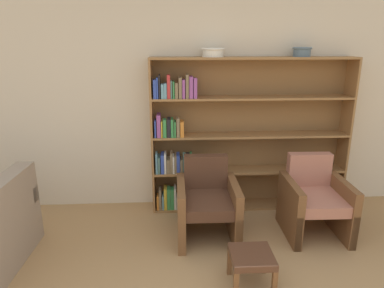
# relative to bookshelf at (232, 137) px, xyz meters

# --- Properties ---
(wall_back) EXTENTS (12.00, 0.06, 2.75)m
(wall_back) POSITION_rel_bookshelf_xyz_m (-0.35, 0.17, 0.46)
(wall_back) COLOR beige
(wall_back) RESTS_ON ground
(bookshelf) EXTENTS (2.40, 0.30, 1.87)m
(bookshelf) POSITION_rel_bookshelf_xyz_m (0.00, 0.00, 0.00)
(bookshelf) COLOR olive
(bookshelf) RESTS_ON ground
(bowl_sage) EXTENTS (0.26, 0.26, 0.10)m
(bowl_sage) POSITION_rel_bookshelf_xyz_m (-0.26, -0.02, 1.01)
(bowl_sage) COLOR silver
(bowl_sage) RESTS_ON bookshelf
(bowl_copper) EXTENTS (0.22, 0.22, 0.11)m
(bowl_copper) POSITION_rel_bookshelf_xyz_m (0.77, -0.02, 1.02)
(bowl_copper) COLOR slate
(bowl_copper) RESTS_ON bookshelf
(armchair_leather) EXTENTS (0.65, 0.69, 0.84)m
(armchair_leather) POSITION_rel_bookshelf_xyz_m (-0.37, -0.69, -0.53)
(armchair_leather) COLOR brown
(armchair_leather) RESTS_ON ground
(armchair_cushioned) EXTENTS (0.65, 0.69, 0.84)m
(armchair_cushioned) POSITION_rel_bookshelf_xyz_m (0.80, -0.69, -0.53)
(armchair_cushioned) COLOR brown
(armchair_cushioned) RESTS_ON ground
(footstool) EXTENTS (0.36, 0.36, 0.32)m
(footstool) POSITION_rel_bookshelf_xyz_m (-0.07, -1.53, -0.66)
(footstool) COLOR brown
(footstool) RESTS_ON ground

